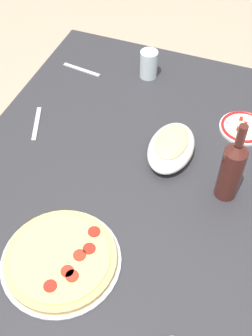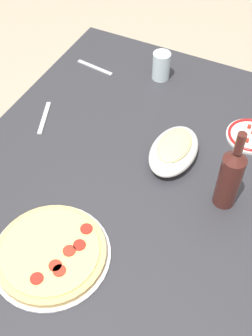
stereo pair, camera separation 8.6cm
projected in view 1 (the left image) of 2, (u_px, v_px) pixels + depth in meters
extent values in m
plane|color=tan|center=(126.00, 274.00, 1.96)|extent=(8.00, 8.00, 0.00)
cube|color=#2D2D33|center=(126.00, 177.00, 1.43)|extent=(1.43, 1.07, 0.03)
cylinder|color=#33302D|center=(85.00, 103.00, 2.21)|extent=(0.07, 0.07, 0.69)
cylinder|color=#B7B7BC|center=(61.00, 261.00, 1.21)|extent=(0.34, 0.34, 0.01)
cylinder|color=#DBB26B|center=(61.00, 259.00, 1.20)|extent=(0.32, 0.32, 0.02)
cylinder|color=#EACC75|center=(60.00, 257.00, 1.19)|extent=(0.28, 0.28, 0.01)
cylinder|color=maroon|center=(95.00, 232.00, 1.23)|extent=(0.04, 0.04, 0.00)
cylinder|color=#B22D1E|center=(67.00, 271.00, 1.15)|extent=(0.04, 0.04, 0.00)
cylinder|color=maroon|center=(50.00, 286.00, 1.13)|extent=(0.04, 0.04, 0.00)
cylinder|color=#B22D1E|center=(80.00, 255.00, 1.18)|extent=(0.04, 0.04, 0.00)
cylinder|color=#B22D1E|center=(71.00, 276.00, 1.14)|extent=(0.04, 0.04, 0.00)
cylinder|color=maroon|center=(89.00, 249.00, 1.20)|extent=(0.04, 0.04, 0.00)
ellipsoid|color=white|center=(171.00, 148.00, 1.44)|extent=(0.24, 0.15, 0.07)
ellipsoid|color=#AD2819|center=(171.00, 145.00, 1.43)|extent=(0.20, 0.12, 0.03)
ellipsoid|color=#EFD684|center=(172.00, 141.00, 1.42)|extent=(0.17, 0.10, 0.02)
cylinder|color=#471E19|center=(230.00, 173.00, 1.29)|extent=(0.07, 0.07, 0.19)
cone|color=#471E19|center=(238.00, 148.00, 1.20)|extent=(0.07, 0.07, 0.03)
cylinder|color=#471E19|center=(241.00, 135.00, 1.16)|extent=(0.03, 0.03, 0.07)
cylinder|color=silver|center=(149.00, 64.00, 1.71)|extent=(0.07, 0.07, 0.11)
cylinder|color=white|center=(243.00, 128.00, 1.55)|extent=(0.17, 0.17, 0.01)
torus|color=red|center=(244.00, 126.00, 1.54)|extent=(0.16, 0.16, 0.01)
cube|color=#AD2819|center=(241.00, 119.00, 1.56)|extent=(0.01, 0.01, 0.01)
cube|color=#AD2819|center=(241.00, 132.00, 1.52)|extent=(0.01, 0.01, 0.01)
cube|color=#AD2819|center=(238.00, 129.00, 1.53)|extent=(0.01, 0.01, 0.01)
cube|color=#AD2819|center=(246.00, 124.00, 1.54)|extent=(0.01, 0.01, 0.01)
cube|color=#B7B7BC|center=(37.00, 123.00, 1.56)|extent=(0.16, 0.08, 0.00)
cube|color=#B7B7BC|center=(82.00, 70.00, 1.77)|extent=(0.04, 0.17, 0.00)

